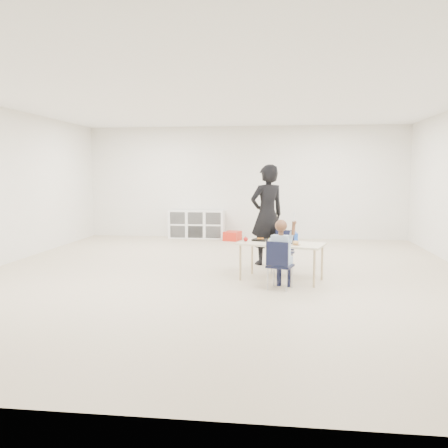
# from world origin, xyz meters

# --- Properties ---
(room) EXTENTS (9.00, 9.02, 2.80)m
(room) POSITION_xyz_m (0.00, 0.00, 1.40)
(room) COLOR beige
(room) RESTS_ON ground
(table) EXTENTS (1.39, 0.97, 0.58)m
(table) POSITION_xyz_m (0.94, -0.26, 0.29)
(table) COLOR beige
(table) RESTS_ON ground
(chair_near) EXTENTS (0.41, 0.40, 0.69)m
(chair_near) POSITION_xyz_m (0.92, -0.82, 0.35)
(chair_near) COLOR black
(chair_near) RESTS_ON ground
(chair_far) EXTENTS (0.41, 0.40, 0.69)m
(chair_far) POSITION_xyz_m (0.95, 0.29, 0.35)
(chair_far) COLOR black
(chair_far) RESTS_ON ground
(child) EXTENTS (0.58, 0.58, 1.09)m
(child) POSITION_xyz_m (0.92, -0.82, 0.55)
(child) COLOR #99B0CF
(child) RESTS_ON chair_near
(lunch_tray_near) EXTENTS (0.26, 0.22, 0.03)m
(lunch_tray_near) POSITION_xyz_m (1.01, -0.25, 0.59)
(lunch_tray_near) COLOR black
(lunch_tray_near) RESTS_ON table
(lunch_tray_far) EXTENTS (0.26, 0.22, 0.03)m
(lunch_tray_far) POSITION_xyz_m (0.60, -0.08, 0.59)
(lunch_tray_far) COLOR black
(lunch_tray_far) RESTS_ON table
(milk_carton) EXTENTS (0.09, 0.09, 0.10)m
(milk_carton) POSITION_xyz_m (0.93, -0.38, 0.63)
(milk_carton) COLOR white
(milk_carton) RESTS_ON table
(bread_roll) EXTENTS (0.09, 0.09, 0.07)m
(bread_roll) POSITION_xyz_m (1.15, -0.46, 0.61)
(bread_roll) COLOR tan
(bread_roll) RESTS_ON table
(apple_near) EXTENTS (0.07, 0.07, 0.07)m
(apple_near) POSITION_xyz_m (0.82, -0.16, 0.61)
(apple_near) COLOR maroon
(apple_near) RESTS_ON table
(apple_far) EXTENTS (0.07, 0.07, 0.07)m
(apple_far) POSITION_xyz_m (0.38, -0.18, 0.61)
(apple_far) COLOR maroon
(apple_far) RESTS_ON table
(cubby_shelf) EXTENTS (1.40, 0.40, 0.70)m
(cubby_shelf) POSITION_xyz_m (-1.20, 4.28, 0.35)
(cubby_shelf) COLOR white
(cubby_shelf) RESTS_ON ground
(adult) EXTENTS (0.78, 0.71, 1.79)m
(adult) POSITION_xyz_m (0.67, 1.01, 0.89)
(adult) COLOR black
(adult) RESTS_ON ground
(bin_red) EXTENTS (0.45, 0.52, 0.22)m
(bin_red) POSITION_xyz_m (-0.26, 3.98, 0.11)
(bin_red) COLOR red
(bin_red) RESTS_ON ground
(bin_yellow) EXTENTS (0.39, 0.47, 0.21)m
(bin_yellow) POSITION_xyz_m (0.71, 3.80, 0.10)
(bin_yellow) COLOR yellow
(bin_yellow) RESTS_ON ground
(bin_blue) EXTENTS (0.44, 0.54, 0.24)m
(bin_blue) POSITION_xyz_m (1.09, 3.76, 0.12)
(bin_blue) COLOR #1847B6
(bin_blue) RESTS_ON ground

